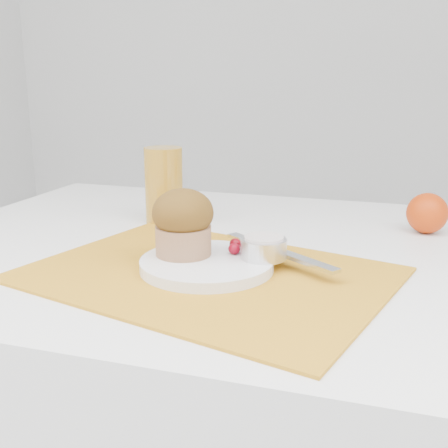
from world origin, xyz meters
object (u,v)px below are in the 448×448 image
(plate, at_px, (207,264))
(juice_glass, at_px, (164,185))
(muffin, at_px, (183,222))
(orange, at_px, (427,213))

(plate, height_order, juice_glass, juice_glass)
(juice_glass, height_order, muffin, juice_glass)
(muffin, bearing_deg, orange, 41.36)
(orange, bearing_deg, plate, -134.14)
(orange, height_order, juice_glass, juice_glass)
(juice_glass, xyz_separation_m, muffin, (0.13, -0.23, -0.00))
(plate, xyz_separation_m, orange, (0.30, 0.31, 0.02))
(plate, distance_m, orange, 0.43)
(plate, bearing_deg, orange, 45.86)
(orange, distance_m, muffin, 0.45)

